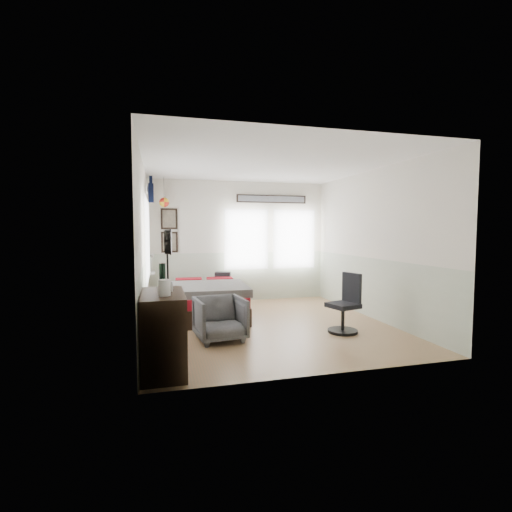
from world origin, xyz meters
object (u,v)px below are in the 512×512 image
object	(u,v)px
dresser	(163,332)
armchair	(220,319)
nightstand	(223,293)
bed	(207,300)
task_chair	(345,308)

from	to	relation	value
dresser	armchair	xyz separation A→B (m)	(0.82, 0.98, -0.13)
dresser	nightstand	world-z (taller)	dresser
bed	task_chair	size ratio (longest dim) A/B	2.15
dresser	bed	bearing A→B (deg)	72.12
dresser	armchair	world-z (taller)	dresser
bed	dresser	distance (m)	2.68
nightstand	task_chair	distance (m)	3.06
bed	armchair	xyz separation A→B (m)	(-0.01, -1.57, 0.02)
armchair	dresser	bearing A→B (deg)	-136.65
bed	armchair	distance (m)	1.57
nightstand	task_chair	xyz separation A→B (m)	(1.50, -2.67, 0.13)
dresser	nightstand	distance (m)	3.81
bed	armchair	size ratio (longest dim) A/B	2.87
bed	nightstand	size ratio (longest dim) A/B	3.95
armchair	bed	bearing A→B (deg)	82.86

